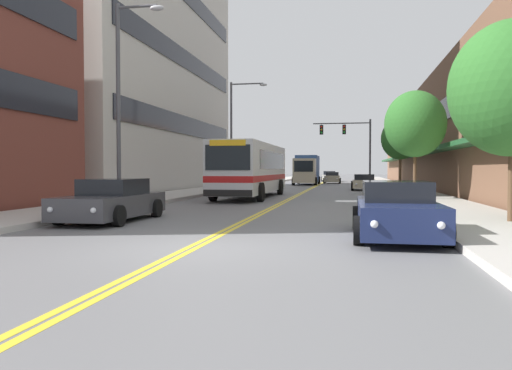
{
  "coord_description": "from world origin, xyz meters",
  "views": [
    {
      "loc": [
        3.3,
        -10.19,
        1.68
      ],
      "look_at": [
        -1.18,
        13.63,
        0.91
      ],
      "focal_mm": 35.0,
      "sensor_mm": 36.0,
      "label": 1
    }
  ],
  "objects_px": {
    "car_champagne_parked_right_mid": "(364,183)",
    "traffic_signal_mast": "(350,139)",
    "street_tree_right_mid": "(415,124)",
    "fire_hydrant": "(412,194)",
    "car_dark_grey_parked_left_near": "(112,201)",
    "city_bus": "(252,168)",
    "car_beige_moving_second": "(332,178)",
    "car_slate_blue_parked_left_mid": "(257,182)",
    "street_lamp_left_near": "(124,90)",
    "car_navy_parked_right_foreground": "(396,211)",
    "box_truck": "(307,169)",
    "street_lamp_left_far": "(237,126)",
    "car_white_moving_lead": "(330,177)",
    "street_tree_right_far": "(400,139)"
  },
  "relations": [
    {
      "from": "traffic_signal_mast",
      "to": "street_lamp_left_near",
      "type": "distance_m",
      "value": 32.47
    },
    {
      "from": "traffic_signal_mast",
      "to": "street_lamp_left_near",
      "type": "xyz_separation_m",
      "value": [
        -8.39,
        -31.36,
        0.06
      ]
    },
    {
      "from": "car_champagne_parked_right_mid",
      "to": "street_lamp_left_near",
      "type": "relative_size",
      "value": 0.53
    },
    {
      "from": "car_slate_blue_parked_left_mid",
      "to": "street_lamp_left_far",
      "type": "bearing_deg",
      "value": -97.98
    },
    {
      "from": "car_slate_blue_parked_left_mid",
      "to": "street_tree_right_far",
      "type": "bearing_deg",
      "value": -26.69
    },
    {
      "from": "traffic_signal_mast",
      "to": "box_truck",
      "type": "bearing_deg",
      "value": 129.97
    },
    {
      "from": "car_navy_parked_right_foreground",
      "to": "traffic_signal_mast",
      "type": "height_order",
      "value": "traffic_signal_mast"
    },
    {
      "from": "car_white_moving_lead",
      "to": "street_tree_right_far",
      "type": "relative_size",
      "value": 0.93
    },
    {
      "from": "car_dark_grey_parked_left_near",
      "to": "street_lamp_left_near",
      "type": "xyz_separation_m",
      "value": [
        -0.77,
        2.58,
        4.01
      ]
    },
    {
      "from": "car_beige_moving_second",
      "to": "street_lamp_left_near",
      "type": "height_order",
      "value": "street_lamp_left_near"
    },
    {
      "from": "street_tree_right_mid",
      "to": "fire_hydrant",
      "type": "height_order",
      "value": "street_tree_right_mid"
    },
    {
      "from": "car_champagne_parked_right_mid",
      "to": "box_truck",
      "type": "bearing_deg",
      "value": 112.99
    },
    {
      "from": "car_navy_parked_right_foreground",
      "to": "traffic_signal_mast",
      "type": "bearing_deg",
      "value": 91.74
    },
    {
      "from": "car_navy_parked_right_foreground",
      "to": "box_truck",
      "type": "bearing_deg",
      "value": 97.83
    },
    {
      "from": "street_tree_right_mid",
      "to": "fire_hydrant",
      "type": "relative_size",
      "value": 6.52
    },
    {
      "from": "street_lamp_left_near",
      "to": "street_lamp_left_far",
      "type": "height_order",
      "value": "street_lamp_left_far"
    },
    {
      "from": "car_white_moving_lead",
      "to": "car_beige_moving_second",
      "type": "bearing_deg",
      "value": -85.82
    },
    {
      "from": "street_lamp_left_near",
      "to": "street_tree_right_mid",
      "type": "bearing_deg",
      "value": 37.57
    },
    {
      "from": "city_bus",
      "to": "fire_hydrant",
      "type": "relative_size",
      "value": 14.24
    },
    {
      "from": "city_bus",
      "to": "car_champagne_parked_right_mid",
      "type": "distance_m",
      "value": 13.63
    },
    {
      "from": "city_bus",
      "to": "street_lamp_left_far",
      "type": "bearing_deg",
      "value": 110.54
    },
    {
      "from": "box_truck",
      "to": "street_tree_right_mid",
      "type": "height_order",
      "value": "street_tree_right_mid"
    },
    {
      "from": "car_white_moving_lead",
      "to": "street_lamp_left_far",
      "type": "height_order",
      "value": "street_lamp_left_far"
    },
    {
      "from": "city_bus",
      "to": "car_champagne_parked_right_mid",
      "type": "bearing_deg",
      "value": 59.56
    },
    {
      "from": "city_bus",
      "to": "street_tree_right_mid",
      "type": "xyz_separation_m",
      "value": [
        9.01,
        -2.74,
        2.21
      ]
    },
    {
      "from": "car_champagne_parked_right_mid",
      "to": "car_beige_moving_second",
      "type": "relative_size",
      "value": 0.93
    },
    {
      "from": "car_slate_blue_parked_left_mid",
      "to": "street_tree_right_mid",
      "type": "xyz_separation_m",
      "value": [
        10.82,
        -13.93,
        3.37
      ]
    },
    {
      "from": "city_bus",
      "to": "box_truck",
      "type": "height_order",
      "value": "box_truck"
    },
    {
      "from": "car_dark_grey_parked_left_near",
      "to": "traffic_signal_mast",
      "type": "bearing_deg",
      "value": 77.34
    },
    {
      "from": "city_bus",
      "to": "car_slate_blue_parked_left_mid",
      "type": "xyz_separation_m",
      "value": [
        -1.81,
        11.19,
        -1.16
      ]
    },
    {
      "from": "car_champagne_parked_right_mid",
      "to": "box_truck",
      "type": "relative_size",
      "value": 0.54
    },
    {
      "from": "car_slate_blue_parked_left_mid",
      "to": "car_beige_moving_second",
      "type": "height_order",
      "value": "car_beige_moving_second"
    },
    {
      "from": "street_tree_right_mid",
      "to": "traffic_signal_mast",
      "type": "bearing_deg",
      "value": 98.19
    },
    {
      "from": "car_champagne_parked_right_mid",
      "to": "street_lamp_left_far",
      "type": "relative_size",
      "value": 0.52
    },
    {
      "from": "street_tree_right_mid",
      "to": "car_white_moving_lead",
      "type": "bearing_deg",
      "value": 97.98
    },
    {
      "from": "traffic_signal_mast",
      "to": "fire_hydrant",
      "type": "distance_m",
      "value": 27.12
    },
    {
      "from": "car_dark_grey_parked_left_near",
      "to": "fire_hydrant",
      "type": "bearing_deg",
      "value": 35.31
    },
    {
      "from": "street_tree_right_far",
      "to": "fire_hydrant",
      "type": "distance_m",
      "value": 13.12
    },
    {
      "from": "car_champagne_parked_right_mid",
      "to": "car_beige_moving_second",
      "type": "bearing_deg",
      "value": 99.6
    },
    {
      "from": "car_champagne_parked_right_mid",
      "to": "traffic_signal_mast",
      "type": "height_order",
      "value": "traffic_signal_mast"
    },
    {
      "from": "traffic_signal_mast",
      "to": "street_tree_right_mid",
      "type": "relative_size",
      "value": 1.17
    },
    {
      "from": "car_champagne_parked_right_mid",
      "to": "street_lamp_left_near",
      "type": "xyz_separation_m",
      "value": [
        -9.49,
        -23.38,
        4.04
      ]
    },
    {
      "from": "city_bus",
      "to": "street_lamp_left_near",
      "type": "height_order",
      "value": "street_lamp_left_near"
    },
    {
      "from": "car_slate_blue_parked_left_mid",
      "to": "car_dark_grey_parked_left_near",
      "type": "bearing_deg",
      "value": -90.08
    },
    {
      "from": "street_lamp_left_far",
      "to": "car_white_moving_lead",
      "type": "bearing_deg",
      "value": 80.73
    },
    {
      "from": "car_slate_blue_parked_left_mid",
      "to": "traffic_signal_mast",
      "type": "relative_size",
      "value": 0.68
    },
    {
      "from": "car_beige_moving_second",
      "to": "car_navy_parked_right_foreground",
      "type": "bearing_deg",
      "value": -86.14
    },
    {
      "from": "car_dark_grey_parked_left_near",
      "to": "car_champagne_parked_right_mid",
      "type": "distance_m",
      "value": 27.39
    },
    {
      "from": "traffic_signal_mast",
      "to": "street_lamp_left_far",
      "type": "distance_m",
      "value": 15.51
    },
    {
      "from": "city_bus",
      "to": "street_lamp_left_near",
      "type": "distance_m",
      "value": 12.3
    }
  ]
}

